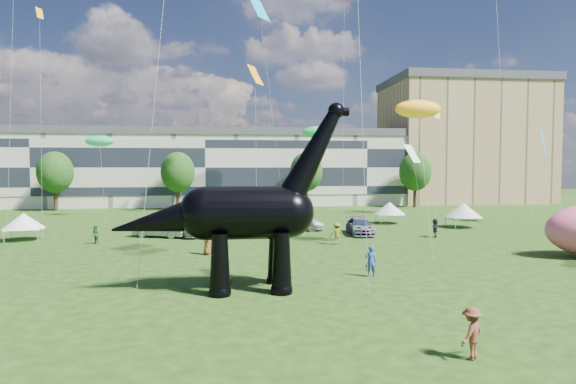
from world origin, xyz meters
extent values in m
plane|color=#16330C|center=(0.00, 0.00, 0.00)|extent=(220.00, 220.00, 0.00)
cube|color=beige|center=(-8.00, 62.00, 6.00)|extent=(78.00, 11.00, 12.00)
cube|color=tan|center=(40.00, 65.00, 11.00)|extent=(28.00, 18.00, 22.00)
cylinder|color=#382314|center=(-30.00, 53.00, 1.60)|extent=(0.56, 0.56, 3.20)
ellipsoid|color=#14380F|center=(-30.00, 53.00, 6.32)|extent=(5.20, 5.20, 6.24)
cylinder|color=#382314|center=(-12.00, 53.00, 1.60)|extent=(0.56, 0.56, 3.20)
ellipsoid|color=#14380F|center=(-12.00, 53.00, 6.32)|extent=(5.20, 5.20, 6.24)
cylinder|color=#382314|center=(8.00, 53.00, 1.60)|extent=(0.56, 0.56, 3.20)
ellipsoid|color=#14380F|center=(8.00, 53.00, 6.32)|extent=(5.20, 5.20, 6.24)
cylinder|color=#382314|center=(26.00, 53.00, 1.60)|extent=(0.56, 0.56, 3.20)
ellipsoid|color=#14380F|center=(26.00, 53.00, 6.32)|extent=(5.20, 5.20, 6.24)
cone|color=black|center=(-4.40, 2.13, 1.59)|extent=(1.12, 1.12, 3.19)
sphere|color=black|center=(-4.40, 2.13, 0.19)|extent=(1.17, 1.17, 1.17)
cone|color=black|center=(-4.43, 4.46, 1.59)|extent=(1.12, 1.12, 3.19)
sphere|color=black|center=(-4.43, 4.46, 0.19)|extent=(1.17, 1.17, 1.17)
cone|color=black|center=(-1.21, 2.17, 1.59)|extent=(1.12, 1.12, 3.19)
sphere|color=black|center=(-1.21, 2.17, 0.19)|extent=(1.17, 1.17, 1.17)
cone|color=black|center=(-1.25, 4.51, 1.59)|extent=(1.12, 1.12, 3.19)
sphere|color=black|center=(-1.25, 4.51, 0.19)|extent=(1.17, 1.17, 1.17)
cylinder|color=black|center=(-2.93, 3.32, 4.14)|extent=(4.50, 2.93, 2.87)
sphere|color=black|center=(-5.16, 3.28, 4.14)|extent=(2.87, 2.87, 2.87)
sphere|color=black|center=(-0.70, 3.35, 4.14)|extent=(2.76, 2.76, 2.76)
cone|color=black|center=(0.60, 3.37, 7.22)|extent=(4.02, 1.65, 5.62)
sphere|color=black|center=(1.90, 3.39, 9.66)|extent=(0.89, 0.89, 0.89)
cylinder|color=black|center=(2.21, 3.39, 9.60)|extent=(0.75, 0.48, 0.47)
cone|color=black|center=(-7.35, 3.25, 3.79)|extent=(5.65, 2.31, 3.12)
imported|color=#ABACB0|center=(-7.88, 23.60, 0.80)|extent=(3.63, 5.08, 1.61)
imported|color=slate|center=(-10.39, 23.48, 0.84)|extent=(5.38, 3.38, 1.67)
imported|color=silver|center=(2.99, 26.99, 0.81)|extent=(6.31, 4.01, 1.62)
imported|color=#595960|center=(8.68, 23.06, 0.80)|extent=(2.61, 5.63, 1.59)
cube|color=silver|center=(14.53, 31.65, 1.04)|extent=(3.12, 3.12, 0.11)
cone|color=silver|center=(14.53, 31.65, 1.80)|extent=(3.96, 3.96, 1.42)
cylinder|color=#999999|center=(13.08, 30.46, 0.52)|extent=(0.06, 0.06, 1.04)
cylinder|color=#999999|center=(15.72, 30.19, 0.52)|extent=(0.06, 0.06, 1.04)
cylinder|color=#999999|center=(13.35, 33.11, 0.52)|extent=(0.06, 0.06, 1.04)
cylinder|color=#999999|center=(15.99, 32.83, 0.52)|extent=(0.06, 0.06, 1.04)
cube|color=silver|center=(21.28, 27.08, 1.11)|extent=(3.23, 3.23, 0.12)
cone|color=silver|center=(21.28, 27.08, 1.92)|extent=(4.09, 4.09, 1.52)
cylinder|color=#999999|center=(19.77, 25.76, 0.56)|extent=(0.06, 0.06, 1.11)
cylinder|color=#999999|center=(22.60, 25.57, 0.56)|extent=(0.06, 0.06, 1.11)
cylinder|color=#999999|center=(19.96, 28.59, 0.56)|extent=(0.06, 0.06, 1.11)
cylinder|color=#999999|center=(22.79, 28.40, 0.56)|extent=(0.06, 0.06, 1.11)
cube|color=white|center=(-22.37, 22.97, 1.03)|extent=(3.32, 3.32, 0.11)
cone|color=white|center=(-22.37, 22.97, 1.78)|extent=(4.21, 4.21, 1.41)
cylinder|color=#999999|center=(-23.39, 21.42, 0.52)|extent=(0.06, 0.06, 1.03)
cylinder|color=#999999|center=(-20.82, 21.95, 0.52)|extent=(0.06, 0.06, 1.03)
cylinder|color=#999999|center=(-23.92, 23.99, 0.52)|extent=(0.06, 0.06, 1.03)
cylinder|color=#999999|center=(-21.35, 24.52, 0.52)|extent=(0.06, 0.06, 1.03)
imported|color=olive|center=(5.09, 17.37, 0.95)|extent=(1.23, 0.71, 1.90)
imported|color=black|center=(15.17, 20.43, 0.88)|extent=(1.08, 1.72, 1.77)
imported|color=brown|center=(4.37, -7.11, 0.90)|extent=(1.34, 1.24, 1.81)
imported|color=brown|center=(-5.63, 13.90, 0.94)|extent=(0.90, 1.08, 1.88)
imported|color=#284393|center=(4.51, 5.40, 0.93)|extent=(0.76, 0.58, 1.86)
imported|color=#3B762F|center=(-15.39, 20.07, 0.82)|extent=(1.00, 0.99, 1.63)
imported|color=#4D3880|center=(-3.41, 33.85, 0.94)|extent=(0.57, 1.15, 1.89)
plane|color=orange|center=(-1.16, 29.78, 16.48)|extent=(2.22, 2.65, 2.13)
ellipsoid|color=#FFAE15|center=(11.44, 15.69, 11.34)|extent=(3.72, 4.11, 1.50)
plane|color=silver|center=(21.37, 42.42, 8.47)|extent=(3.31, 3.20, 2.53)
plane|color=#147BDD|center=(31.91, 29.18, 9.49)|extent=(2.29, 2.62, 2.85)
ellipsoid|color=green|center=(6.64, 35.22, 10.82)|extent=(3.75, 3.74, 1.43)
plane|color=#0C99BB|center=(-0.03, 41.15, 27.13)|extent=(3.57, 3.71, 3.00)
plane|color=#E5A40C|center=(-28.58, 44.77, 26.67)|extent=(0.90, 1.35, 1.37)
plane|color=#F2FE15|center=(22.81, 37.81, 13.77)|extent=(1.61, 1.29, 1.66)
ellipsoid|color=#1AAB5B|center=(-20.90, 43.04, 9.98)|extent=(3.89, 3.64, 1.44)
camera|label=1|loc=(-3.77, -22.47, 6.61)|focal=30.00mm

